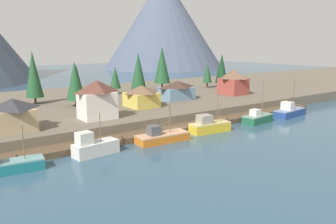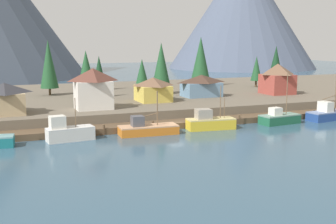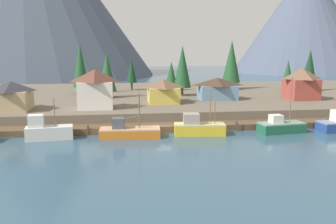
# 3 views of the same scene
# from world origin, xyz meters

# --- Properties ---
(ground_plane) EXTENTS (400.00, 400.00, 1.00)m
(ground_plane) POSITION_xyz_m (0.00, 20.00, -0.50)
(ground_plane) COLOR #335166
(dock) EXTENTS (80.00, 4.00, 1.60)m
(dock) POSITION_xyz_m (0.00, 1.99, 0.50)
(dock) COLOR brown
(dock) RESTS_ON ground_plane
(shoreline_bank) EXTENTS (400.00, 56.00, 2.50)m
(shoreline_bank) POSITION_xyz_m (0.00, 32.00, 1.25)
(shoreline_bank) COLOR #665B4C
(shoreline_bank) RESTS_ON ground_plane
(mountain_east_peak) EXTENTS (78.83, 78.83, 60.41)m
(mountain_east_peak) POSITION_xyz_m (97.76, 142.49, 30.20)
(mountain_east_peak) COLOR #4C566B
(mountain_east_peak) RESTS_ON ground_plane
(fishing_boat_teal) EXTENTS (8.43, 3.50, 5.97)m
(fishing_boat_teal) POSITION_xyz_m (-29.51, -1.86, 0.94)
(fishing_boat_teal) COLOR #196B70
(fishing_boat_teal) RESTS_ON ground_plane
(fishing_boat_white) EXTENTS (6.99, 3.27, 6.22)m
(fishing_boat_white) POSITION_xyz_m (-17.73, -1.81, 1.32)
(fishing_boat_white) COLOR silver
(fishing_boat_white) RESTS_ON ground_plane
(fishing_boat_orange) EXTENTS (9.27, 3.71, 6.75)m
(fishing_boat_orange) POSITION_xyz_m (-5.68, -2.01, 0.89)
(fishing_boat_orange) COLOR #CC6B1E
(fishing_boat_orange) RESTS_ON ground_plane
(fishing_boat_yellow) EXTENTS (8.12, 3.58, 7.15)m
(fishing_boat_yellow) POSITION_xyz_m (5.14, -1.92, 1.21)
(fishing_boat_yellow) COLOR gold
(fishing_boat_yellow) RESTS_ON ground_plane
(fishing_boat_green) EXTENTS (7.54, 3.86, 8.92)m
(fishing_boat_green) POSITION_xyz_m (18.68, -2.10, 0.98)
(fishing_boat_green) COLOR #1E5B3D
(fishing_boat_green) RESTS_ON ground_plane
(fishing_boat_blue) EXTENTS (9.38, 4.05, 8.49)m
(fishing_boat_blue) POSITION_xyz_m (29.57, -2.21, 1.08)
(fishing_boat_blue) COLOR navy
(fishing_boat_blue) RESTS_ON ground_plane
(house_red) EXTENTS (6.28, 6.70, 6.84)m
(house_red) POSITION_xyz_m (32.04, 17.49, 6.00)
(house_red) COLOR #9E4238
(house_red) RESTS_ON shoreline_bank
(house_blue) EXTENTS (8.25, 5.58, 4.69)m
(house_blue) POSITION_xyz_m (13.95, 19.45, 4.90)
(house_blue) COLOR #6689A8
(house_blue) RESTS_ON shoreline_bank
(house_tan) EXTENTS (6.37, 6.77, 5.15)m
(house_tan) POSITION_xyz_m (-25.88, 10.51, 5.13)
(house_tan) COLOR tan
(house_tan) RESTS_ON shoreline_bank
(house_white) EXTENTS (6.51, 5.04, 7.17)m
(house_white) POSITION_xyz_m (-11.31, 10.65, 6.16)
(house_white) COLOR silver
(house_white) RESTS_ON shoreline_bank
(house_yellow) EXTENTS (6.33, 6.86, 4.74)m
(house_yellow) POSITION_xyz_m (1.81, 16.31, 4.92)
(house_yellow) COLOR gold
(house_yellow) RESTS_ON shoreline_bank
(conifer_near_left) EXTENTS (4.05, 4.05, 10.62)m
(conifer_near_left) POSITION_xyz_m (41.43, 31.51, 8.43)
(conifer_near_left) COLOR #4C3823
(conifer_near_left) RESTS_ON shoreline_bank
(conifer_near_right) EXTENTS (3.05, 3.05, 7.52)m
(conifer_near_right) POSITION_xyz_m (6.50, 37.62, 6.99)
(conifer_near_right) COLOR #4C3823
(conifer_near_right) RESTS_ON shoreline_bank
(conifer_mid_left) EXTENTS (3.98, 3.98, 12.15)m
(conifer_mid_left) POSITION_xyz_m (-16.19, 33.72, 9.37)
(conifer_mid_left) COLOR #4C3823
(conifer_mid_left) RESTS_ON shoreline_bank
(conifer_mid_right) EXTENTS (4.90, 4.90, 12.98)m
(conifer_mid_right) POSITION_xyz_m (22.82, 38.25, 9.91)
(conifer_mid_right) COLOR #4C3823
(conifer_mid_right) RESTS_ON shoreline_bank
(conifer_back_right) EXTENTS (4.03, 4.03, 9.95)m
(conifer_back_right) POSITION_xyz_m (-9.61, 25.53, 8.19)
(conifer_back_right) COLOR #4C3823
(conifer_back_right) RESTS_ON shoreline_bank
(conifer_centre) EXTENTS (2.73, 2.73, 8.34)m
(conifer_centre) POSITION_xyz_m (-3.74, 39.69, 7.62)
(conifer_centre) COLOR #4C3823
(conifer_centre) RESTS_ON shoreline_bank
(conifer_far_left) EXTENTS (4.07, 4.07, 11.52)m
(conifer_far_left) POSITION_xyz_m (7.59, 26.99, 9.21)
(conifer_far_left) COLOR #4C3823
(conifer_far_left) RESTS_ON shoreline_bank
(conifer_far_right) EXTENTS (2.83, 2.83, 8.00)m
(conifer_far_right) POSITION_xyz_m (35.94, 32.18, 7.30)
(conifer_far_right) COLOR #4C3823
(conifer_far_right) RESTS_ON shoreline_bank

